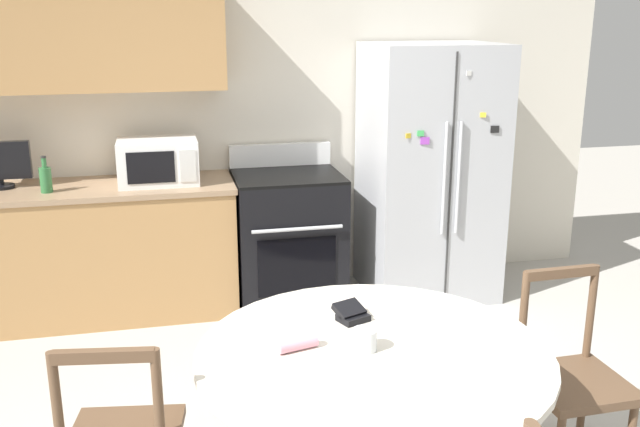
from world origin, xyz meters
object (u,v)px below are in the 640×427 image
(microwave, at_px, (158,161))
(candle_glass, at_px, (365,341))
(wallet, at_px, (351,314))
(counter_bottle, at_px, (46,179))
(dining_chair_right, at_px, (572,380))
(refrigerator, at_px, (429,172))
(oven_range, at_px, (288,237))

(microwave, relative_size, candle_glass, 5.42)
(candle_glass, bearing_deg, wallet, 85.44)
(counter_bottle, xyz_separation_m, candle_glass, (1.43, -2.22, -0.21))
(counter_bottle, height_order, dining_chair_right, counter_bottle)
(refrigerator, bearing_deg, oven_range, 176.46)
(counter_bottle, relative_size, wallet, 1.44)
(microwave, bearing_deg, refrigerator, -2.71)
(counter_bottle, bearing_deg, refrigerator, 0.50)
(microwave, height_order, wallet, microwave)
(refrigerator, relative_size, candle_glass, 18.88)
(refrigerator, xyz_separation_m, oven_range, (-1.01, 0.06, -0.43))
(oven_range, bearing_deg, refrigerator, -3.54)
(candle_glass, relative_size, wallet, 0.59)
(oven_range, relative_size, dining_chair_right, 1.20)
(refrigerator, xyz_separation_m, microwave, (-1.87, 0.09, 0.15))
(dining_chair_right, bearing_deg, microwave, -53.38)
(microwave, relative_size, counter_bottle, 2.21)
(wallet, bearing_deg, refrigerator, 60.49)
(oven_range, bearing_deg, wallet, -92.77)
(microwave, bearing_deg, candle_glass, -72.40)
(dining_chair_right, distance_m, wallet, 1.04)
(oven_range, xyz_separation_m, counter_bottle, (-1.55, -0.09, 0.52))
(counter_bottle, bearing_deg, dining_chair_right, -41.22)
(counter_bottle, bearing_deg, microwave, 9.10)
(microwave, distance_m, dining_chair_right, 2.89)
(oven_range, distance_m, counter_bottle, 1.64)
(microwave, bearing_deg, dining_chair_right, -52.24)
(refrigerator, height_order, counter_bottle, refrigerator)
(oven_range, relative_size, wallet, 6.67)
(refrigerator, xyz_separation_m, counter_bottle, (-2.57, -0.02, 0.09))
(wallet, bearing_deg, candle_glass, -94.56)
(oven_range, distance_m, microwave, 1.04)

